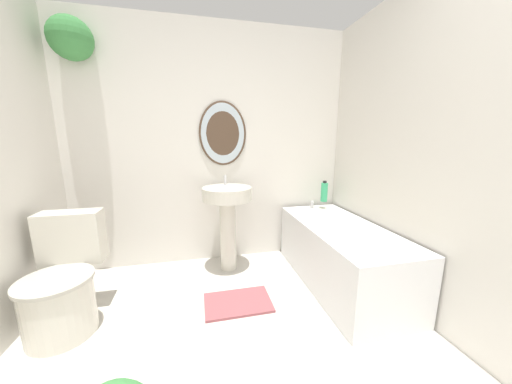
% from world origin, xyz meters
% --- Properties ---
extents(wall_back, '(2.88, 0.34, 2.40)m').
position_xyz_m(wall_back, '(-0.10, 2.40, 1.28)').
color(wall_back, silver).
rests_on(wall_back, ground_plane).
extents(wall_right, '(0.06, 2.50, 2.40)m').
position_xyz_m(wall_right, '(1.41, 1.19, 1.20)').
color(wall_right, silver).
rests_on(wall_right, ground_plane).
extents(toilet, '(0.44, 0.61, 0.77)m').
position_xyz_m(toilet, '(-1.10, 1.55, 0.32)').
color(toilet, beige).
rests_on(toilet, ground_plane).
extents(pedestal_sink, '(0.47, 0.47, 0.94)m').
position_xyz_m(pedestal_sink, '(0.10, 2.10, 0.61)').
color(pedestal_sink, beige).
rests_on(pedestal_sink, ground_plane).
extents(bathtub, '(0.63, 1.41, 0.62)m').
position_xyz_m(bathtub, '(1.05, 1.62, 0.28)').
color(bathtub, silver).
rests_on(bathtub, ground_plane).
extents(shampoo_bottle, '(0.07, 0.07, 0.23)m').
position_xyz_m(shampoo_bottle, '(1.17, 2.19, 0.73)').
color(shampoo_bottle, '#38B275').
rests_on(shampoo_bottle, bathtub).
extents(bath_mat, '(0.52, 0.35, 0.02)m').
position_xyz_m(bath_mat, '(0.10, 1.51, 0.01)').
color(bath_mat, '#934C51').
rests_on(bath_mat, ground_plane).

